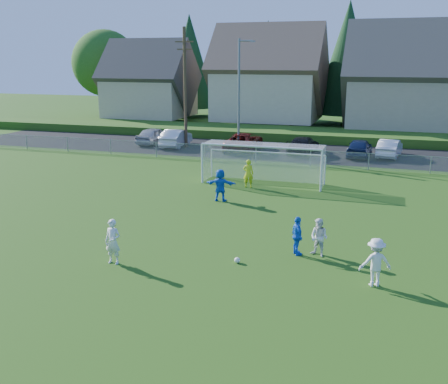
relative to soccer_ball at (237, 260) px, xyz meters
The scene contains 22 objects.
ground 3.71m from the soccer_ball, 124.44° to the right, with size 160.00×160.00×0.00m, color #193D0C.
asphalt_lot 24.53m from the soccer_ball, 94.91° to the left, with size 60.00×60.00×0.00m, color black.
grass_embankment 32.01m from the soccer_ball, 93.76° to the left, with size 70.00×6.00×0.80m, color #1E420F.
soccer_ball is the anchor object (origin of this frame).
player_white_a 4.73m from the soccer_ball, 161.99° to the right, with size 0.63×0.41×1.72m, color silver.
player_white_b 3.35m from the soccer_ball, 30.55° to the left, with size 0.73×0.57×1.51m, color silver.
player_white_c 5.10m from the soccer_ball, ahead, with size 1.09×0.63×1.69m, color silver.
player_blue_a 2.61m from the soccer_ball, 37.67° to the left, with size 0.91×0.38×1.56m, color blue.
player_blue_b 8.93m from the soccer_ball, 112.17° to the left, with size 1.63×0.52×1.76m, color blue.
goalkeeper 11.96m from the soccer_ball, 103.12° to the left, with size 0.62×0.41×1.70m, color #CEE01A.
car_a 28.86m from the soccer_ball, 121.26° to the left, with size 1.77×4.40×1.50m, color #9B9DA2.
car_b 27.07m from the soccer_ball, 117.63° to the left, with size 1.61×4.61×1.52m, color silver.
car_c 24.58m from the soccer_ball, 105.04° to the left, with size 2.51×5.45×1.52m, color #59100A.
car_d 23.85m from the soccer_ball, 93.44° to the left, with size 1.96×4.81×1.40m, color black.
car_e 23.99m from the soccer_ball, 82.86° to the left, with size 1.70×4.23×1.44m, color #121D3F.
car_f 25.07m from the soccer_ball, 77.99° to the left, with size 1.48×4.25×1.40m, color white.
soccer_goal 13.24m from the soccer_ball, 99.18° to the left, with size 7.42×1.90×2.50m.
chainlink_fence 19.06m from the soccer_ball, 96.32° to the left, with size 52.06×0.06×1.20m.
streetlight 24.32m from the soccer_ball, 105.92° to the left, with size 1.38×0.18×9.00m.
utility_pole 27.07m from the soccer_ball, 115.85° to the left, with size 1.60×0.26×10.00m.
houses_row 40.06m from the soccer_ball, 90.18° to the left, with size 53.90×11.45×13.27m.
tree_row 46.19m from the soccer_ball, 91.32° to the left, with size 65.98×12.36×13.80m.
Camera 1 is at (7.25, -14.76, 7.56)m, focal length 42.00 mm.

